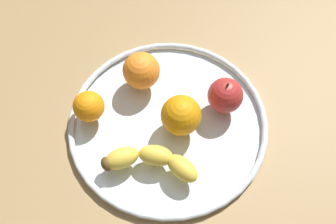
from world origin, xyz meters
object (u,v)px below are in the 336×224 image
Objects in this scene: apple at (225,95)px; banana at (150,161)px; orange_front_right at (141,71)px; fruit_bowl at (168,122)px; orange_back_left at (89,106)px; orange_front_left at (181,115)px.

banana is at bearing 56.73° from apple.
apple is 1.03× the size of orange_front_right.
orange_front_right is (17.25, -1.33, 0.30)cm from apple.
apple is (-9.81, -6.10, 4.34)cm from fruit_bowl.
orange_front_right reaches higher than fruit_bowl.
banana is at bearing 85.98° from fruit_bowl.
orange_back_left is (14.23, -7.27, 1.13)cm from banana.
fruit_bowl is 10.32cm from banana.
banana is at bearing 152.95° from orange_back_left.
orange_front_left is at bearing -173.08° from orange_back_left.
apple reaches higher than fruit_bowl.
banana is 2.43× the size of orange_front_left.
apple is (-10.51, -16.01, 1.57)cm from banana.
orange_back_left reaches higher than fruit_bowl.
orange_back_left is 0.79× the size of orange_front_left.
fruit_bowl is 5.43cm from orange_front_left.
orange_front_left is (-17.57, -2.13, 0.81)cm from orange_back_left.
fruit_bowl is at bearing -98.34° from banana.
apple is 1.28× the size of orange_back_left.
apple reaches higher than orange_front_right.
banana reaches higher than fruit_bowl.
orange_back_left is (14.93, 2.65, 3.91)cm from fruit_bowl.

